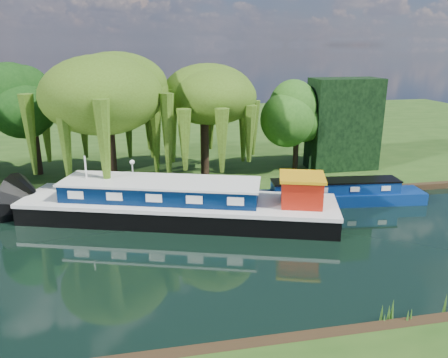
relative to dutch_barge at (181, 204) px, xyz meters
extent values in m
plane|color=black|center=(-3.57, -5.51, -1.08)|extent=(120.00, 120.00, 0.00)
cube|color=#1E3F11|center=(-3.57, 28.49, -0.86)|extent=(120.00, 52.00, 0.45)
cube|color=black|center=(-0.17, 0.05, -0.57)|extent=(21.01, 10.71, 1.37)
cube|color=silver|center=(-0.17, 0.05, 0.23)|extent=(21.15, 10.83, 0.25)
cube|color=#03173A|center=(-1.26, 0.41, 0.91)|extent=(13.17, 7.07, 1.09)
cube|color=silver|center=(-1.26, 0.41, 1.53)|extent=(13.45, 7.36, 0.14)
cube|color=#9B190B|center=(7.45, -2.41, 1.23)|extent=(3.17, 3.17, 1.72)
cube|color=orange|center=(7.45, -2.41, 2.18)|extent=(3.53, 3.53, 0.18)
cylinder|color=silver|center=(-6.05, 1.96, 1.74)|extent=(0.11, 0.11, 2.75)
cube|color=navy|center=(11.39, 0.96, -0.72)|extent=(13.39, 3.58, 0.99)
cube|color=navy|center=(11.39, 0.96, 0.19)|extent=(9.39, 2.62, 0.83)
cube|color=black|center=(11.39, 0.96, 0.66)|extent=(9.51, 2.74, 0.11)
cube|color=silver|center=(7.85, 0.48, 0.23)|extent=(0.66, 0.12, 0.35)
cube|color=silver|center=(10.15, 0.24, 0.23)|extent=(0.66, 0.12, 0.35)
cube|color=silver|center=(12.45, -0.01, 0.23)|extent=(0.66, 0.12, 0.35)
cube|color=silver|center=(14.76, -0.25, 0.23)|extent=(0.66, 0.12, 0.35)
imported|color=silver|center=(13.16, 0.78, -1.08)|extent=(2.40, 2.24, 1.03)
cylinder|color=black|center=(-4.65, 7.57, 2.28)|extent=(0.76, 0.76, 5.83)
ellipsoid|color=#385011|center=(-4.65, 7.57, 6.49)|extent=(8.14, 8.14, 5.26)
cylinder|color=black|center=(2.88, 8.05, 1.90)|extent=(0.72, 0.72, 5.06)
ellipsoid|color=#385011|center=(2.88, 8.05, 5.55)|extent=(6.91, 6.91, 4.47)
cylinder|color=black|center=(-11.09, 11.63, 2.65)|extent=(0.59, 0.59, 6.56)
ellipsoid|color=black|center=(-11.09, 11.63, 5.33)|extent=(5.25, 5.25, 5.25)
cylinder|color=black|center=(11.15, 8.66, 1.96)|extent=(0.45, 0.45, 5.20)
ellipsoid|color=#215014|center=(11.15, 8.66, 4.09)|extent=(4.16, 4.16, 4.16)
cube|color=black|center=(15.43, 8.49, 3.37)|extent=(6.00, 3.00, 8.00)
cylinder|color=silver|center=(-3.07, 4.99, 0.47)|extent=(0.10, 0.10, 2.20)
sphere|color=white|center=(-3.07, 4.99, 1.75)|extent=(0.36, 0.36, 0.36)
cylinder|color=silver|center=(-7.57, 2.89, -0.13)|extent=(0.16, 0.16, 1.00)
cylinder|color=silver|center=(-0.57, 2.89, -0.13)|extent=(0.16, 0.16, 1.00)
cylinder|color=silver|center=(5.43, 2.89, -0.13)|extent=(0.16, 0.16, 1.00)
cone|color=#285617|center=(7.43, -13.21, -0.53)|extent=(1.20, 1.20, 1.10)
camera|label=1|loc=(-2.48, -27.13, 10.08)|focal=35.00mm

